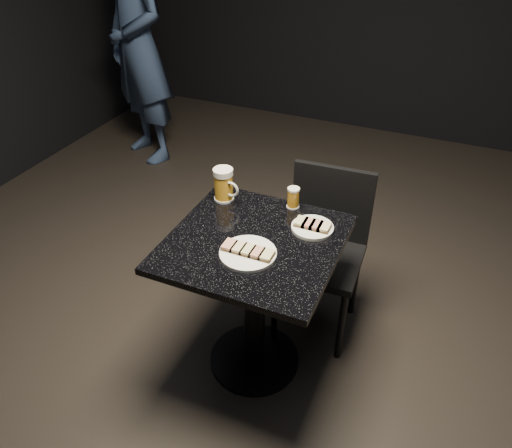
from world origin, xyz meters
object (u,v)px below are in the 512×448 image
(patron, at_px, (138,46))
(beer_tumbler, at_px, (293,198))
(plate_small, at_px, (312,228))
(table, at_px, (254,284))
(beer_mug, at_px, (224,185))
(plate_large, at_px, (248,253))
(chair, at_px, (324,244))

(patron, distance_m, beer_tumbler, 2.28)
(plate_small, relative_size, table, 0.24)
(beer_mug, bearing_deg, plate_large, -51.09)
(plate_small, relative_size, patron, 0.10)
(patron, relative_size, beer_mug, 11.58)
(beer_mug, bearing_deg, chair, 21.85)
(plate_large, relative_size, table, 0.31)
(chair, bearing_deg, plate_large, -108.87)
(table, relative_size, beer_tumbler, 7.65)
(beer_tumbler, height_order, chair, chair)
(patron, distance_m, beer_mug, 2.09)
(beer_tumbler, bearing_deg, chair, 40.47)
(beer_tumbler, bearing_deg, patron, 141.51)
(patron, distance_m, table, 2.47)
(plate_small, bearing_deg, plate_large, -123.61)
(plate_small, relative_size, chair, 0.21)
(plate_large, bearing_deg, beer_mug, 128.91)
(beer_mug, relative_size, beer_tumbler, 1.61)
(plate_large, bearing_deg, patron, 133.70)
(plate_small, bearing_deg, patron, 141.10)
(table, bearing_deg, beer_tumbler, 78.86)
(patron, relative_size, beer_tumbler, 18.67)
(patron, height_order, chair, patron)
(plate_large, distance_m, beer_mug, 0.44)
(beer_mug, distance_m, chair, 0.58)
(table, height_order, chair, chair)
(plate_small, xyz_separation_m, beer_tumbler, (-0.14, 0.13, 0.04))
(plate_small, bearing_deg, chair, 90.99)
(beer_mug, bearing_deg, patron, 134.69)
(patron, bearing_deg, table, -18.06)
(plate_large, xyz_separation_m, beer_tumbler, (0.04, 0.40, 0.04))
(chair, bearing_deg, patron, 145.72)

